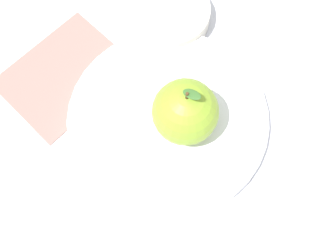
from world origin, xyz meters
TOP-DOWN VIEW (x-y plane):
  - ground_plane at (0.00, 0.00)m, footprint 2.40×2.40m
  - dinner_plate at (-0.02, 0.03)m, footprint 0.27×0.27m
  - apple at (-0.00, 0.02)m, footprint 0.08×0.08m
  - side_bowl at (-0.01, 0.19)m, footprint 0.12×0.12m
  - spoon at (0.16, -0.10)m, footprint 0.15×0.13m
  - linen_napkin at (-0.16, 0.11)m, footprint 0.21×0.21m

SIDE VIEW (x-z plane):
  - ground_plane at x=0.00m, z-range 0.00..0.00m
  - linen_napkin at x=-0.16m, z-range 0.00..0.00m
  - spoon at x=0.16m, z-range 0.00..0.01m
  - dinner_plate at x=-0.02m, z-range 0.00..0.02m
  - side_bowl at x=-0.01m, z-range 0.00..0.03m
  - apple at x=0.00m, z-range 0.01..0.11m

